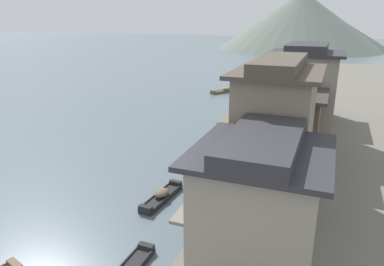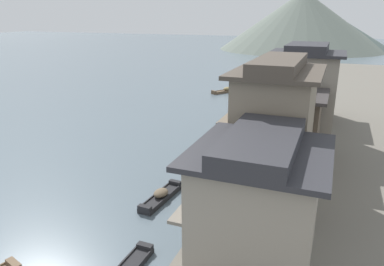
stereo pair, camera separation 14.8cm
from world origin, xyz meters
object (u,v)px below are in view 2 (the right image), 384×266
boat_moored_third (227,90)px  house_waterfront_nearest (258,197)px  house_waterfront_second (274,129)px  boat_moored_far (284,85)px  house_waterfront_tall (288,123)px  mooring_post_dock_mid (246,157)px  mooring_post_dock_far (270,121)px  house_waterfront_far (305,92)px  boat_midriver_drifting (161,196)px  boat_moored_second (258,115)px  mooring_post_dock_near (189,241)px  house_waterfront_narrow (303,93)px  boat_moored_nearest (272,105)px

boat_moored_third → house_waterfront_nearest: house_waterfront_nearest is taller
house_waterfront_second → boat_moored_third: bearing=111.1°
boat_moored_far → house_waterfront_nearest: 48.83m
house_waterfront_tall → mooring_post_dock_mid: house_waterfront_tall is taller
boat_moored_third → house_waterfront_second: 35.46m
boat_moored_far → mooring_post_dock_far: 26.63m
house_waterfront_far → mooring_post_dock_far: size_ratio=8.33×
house_waterfront_far → mooring_post_dock_mid: size_ratio=8.44×
house_waterfront_nearest → house_waterfront_second: bearing=94.0°
house_waterfront_nearest → house_waterfront_tall: bearing=91.5°
boat_moored_third → boat_moored_far: (7.69, 8.62, -0.14)m
house_waterfront_second → house_waterfront_tall: bearing=88.5°
house_waterfront_tall → mooring_post_dock_far: (-2.80, 8.73, -2.56)m
house_waterfront_nearest → house_waterfront_far: (-0.22, 26.34, -0.00)m
boat_moored_third → boat_midriver_drifting: (5.96, -35.71, 0.00)m
boat_moored_far → house_waterfront_far: size_ratio=0.78×
boat_moored_second → house_waterfront_far: 6.48m
mooring_post_dock_near → house_waterfront_tall: bearing=78.7°
house_waterfront_narrow → boat_moored_third: bearing=122.4°
boat_moored_far → house_waterfront_nearest: bearing=-83.6°
boat_midriver_drifting → house_waterfront_narrow: 17.18m
boat_midriver_drifting → house_waterfront_second: size_ratio=0.50×
house_waterfront_tall → house_waterfront_narrow: (0.48, 5.75, 1.30)m
boat_moored_third → boat_moored_far: size_ratio=0.91×
mooring_post_dock_near → boat_moored_nearest: bearing=93.0°
boat_moored_nearest → mooring_post_dock_mid: mooring_post_dock_mid is taller
house_waterfront_far → boat_moored_far: bearing=103.3°
house_waterfront_far → boat_moored_nearest: bearing=125.6°
boat_moored_nearest → boat_midriver_drifting: boat_midriver_drifting is taller
house_waterfront_second → boat_moored_second: bearing=104.1°
mooring_post_dock_mid → mooring_post_dock_far: mooring_post_dock_far is taller
boat_midriver_drifting → mooring_post_dock_mid: size_ratio=4.88×
house_waterfront_far → house_waterfront_second: bearing=-90.8°
boat_moored_far → mooring_post_dock_mid: bearing=-86.5°
mooring_post_dock_far → house_waterfront_far: bearing=56.8°
house_waterfront_second → mooring_post_dock_near: bearing=-108.5°
boat_midriver_drifting → mooring_post_dock_far: mooring_post_dock_far is taller
mooring_post_dock_near → mooring_post_dock_mid: size_ratio=0.86×
boat_moored_third → house_waterfront_narrow: size_ratio=0.62×
boat_moored_far → house_waterfront_narrow: house_waterfront_narrow is taller
mooring_post_dock_far → boat_moored_second: bearing=114.2°
house_waterfront_nearest → mooring_post_dock_mid: size_ratio=7.56×
house_waterfront_nearest → boat_midriver_drifting: bearing=150.5°
boat_moored_nearest → mooring_post_dock_far: size_ratio=5.03×
boat_midriver_drifting → house_waterfront_narrow: size_ratio=0.50×
house_waterfront_nearest → house_waterfront_far: 26.34m
boat_moored_nearest → mooring_post_dock_near: size_ratio=5.94×
boat_moored_second → house_waterfront_nearest: 28.13m
house_waterfront_tall → mooring_post_dock_far: 9.52m
mooring_post_dock_mid → mooring_post_dock_near: bearing=-90.0°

